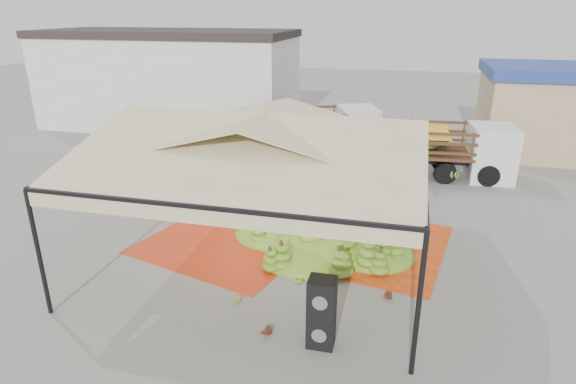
% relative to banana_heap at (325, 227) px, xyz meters
% --- Properties ---
extents(ground, '(90.00, 90.00, 0.00)m').
position_rel_banana_heap_xyz_m(ground, '(-1.48, -0.76, -0.61)').
color(ground, slate).
rests_on(ground, ground).
extents(canopy_tent, '(8.10, 8.10, 4.00)m').
position_rel_banana_heap_xyz_m(canopy_tent, '(-1.48, -0.76, 2.69)').
color(canopy_tent, black).
rests_on(canopy_tent, ground).
extents(building_white, '(14.30, 6.30, 5.40)m').
position_rel_banana_heap_xyz_m(building_white, '(-11.48, 13.24, 2.11)').
color(building_white, silver).
rests_on(building_white, ground).
extents(building_tan, '(6.30, 5.30, 4.10)m').
position_rel_banana_heap_xyz_m(building_tan, '(8.52, 12.24, 1.47)').
color(building_tan, tan).
rests_on(building_tan, ground).
extents(tarp_left, '(5.56, 5.41, 0.01)m').
position_rel_banana_heap_xyz_m(tarp_left, '(-2.80, -0.37, -0.60)').
color(tarp_left, red).
rests_on(tarp_left, ground).
extents(tarp_right, '(5.01, 5.18, 0.01)m').
position_rel_banana_heap_xyz_m(tarp_right, '(1.23, 0.44, -0.60)').
color(tarp_right, orange).
rests_on(tarp_right, ground).
extents(banana_heap, '(6.25, 5.39, 1.21)m').
position_rel_banana_heap_xyz_m(banana_heap, '(0.00, 0.00, 0.00)').
color(banana_heap, '#51821B').
rests_on(banana_heap, ground).
extents(hand_yellow_a, '(0.48, 0.42, 0.19)m').
position_rel_banana_heap_xyz_m(hand_yellow_a, '(0.02, -1.95, -0.51)').
color(hand_yellow_a, gold).
rests_on(hand_yellow_a, ground).
extents(hand_yellow_b, '(0.44, 0.39, 0.17)m').
position_rel_banana_heap_xyz_m(hand_yellow_b, '(-1.55, -3.32, -0.52)').
color(hand_yellow_b, '#B88624').
rests_on(hand_yellow_b, ground).
extents(hand_red_a, '(0.52, 0.43, 0.23)m').
position_rel_banana_heap_xyz_m(hand_red_a, '(-0.57, -4.28, -0.49)').
color(hand_red_a, '#5B2A14').
rests_on(hand_red_a, ground).
extents(hand_red_b, '(0.52, 0.44, 0.22)m').
position_rel_banana_heap_xyz_m(hand_red_b, '(1.86, -2.28, -0.50)').
color(hand_red_b, '#5C1F15').
rests_on(hand_red_b, ground).
extents(hand_green, '(0.49, 0.48, 0.17)m').
position_rel_banana_heap_xyz_m(hand_green, '(-0.30, -2.08, -0.52)').
color(hand_green, '#5E841B').
rests_on(hand_green, ground).
extents(hanging_bunches, '(4.74, 0.24, 0.20)m').
position_rel_banana_heap_xyz_m(hanging_bunches, '(1.04, -0.45, 2.01)').
color(hanging_bunches, '#417718').
rests_on(hanging_bunches, ground).
extents(speaker_stack, '(0.56, 0.49, 1.53)m').
position_rel_banana_heap_xyz_m(speaker_stack, '(0.70, -4.34, 0.16)').
color(speaker_stack, black).
rests_on(speaker_stack, ground).
extents(banana_leaves, '(0.96, 1.36, 3.70)m').
position_rel_banana_heap_xyz_m(banana_leaves, '(-4.34, 1.35, -0.61)').
color(banana_leaves, '#256D1D').
rests_on(banana_leaves, ground).
extents(vendor, '(0.68, 0.57, 1.60)m').
position_rel_banana_heap_xyz_m(vendor, '(-1.07, 3.64, 0.20)').
color(vendor, gray).
rests_on(vendor, ground).
extents(truck_left, '(6.66, 4.14, 2.16)m').
position_rel_banana_heap_xyz_m(truck_left, '(-2.16, 9.42, 0.73)').
color(truck_left, '#52301B').
rests_on(truck_left, ground).
extents(truck_right, '(6.42, 2.58, 2.16)m').
position_rel_banana_heap_xyz_m(truck_right, '(3.36, 7.43, 0.73)').
color(truck_right, '#52351B').
rests_on(truck_right, ground).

